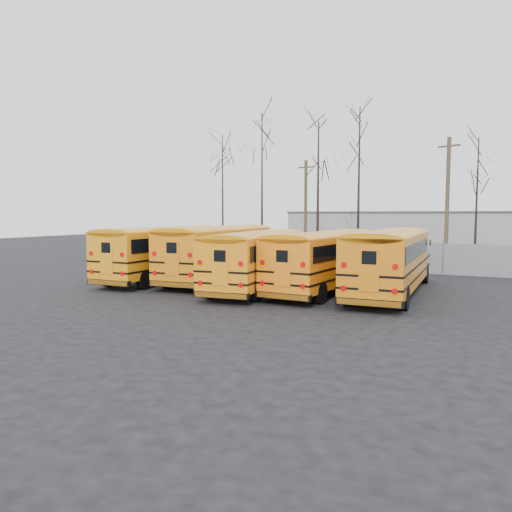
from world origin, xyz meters
The scene contains 15 objects.
ground centered at (0.00, 0.00, 0.00)m, with size 120.00×120.00×0.00m, color black.
fence centered at (0.00, 12.00, 1.00)m, with size 40.00×0.04×2.00m, color gray.
distant_building centered at (2.00, 32.00, 2.00)m, with size 22.00×8.00×4.00m, color #A2A29E.
bus_a centered at (-6.47, 2.36, 1.87)m, with size 2.70×11.42×3.19m.
bus_b centered at (-3.36, 3.27, 1.90)m, with size 3.24×11.72×3.25m.
bus_c centered at (0.03, 1.27, 1.79)m, with size 3.54×11.09×3.05m.
bus_d centered at (3.37, 2.18, 1.80)m, with size 3.44×11.14×3.07m.
bus_e centered at (6.44, 2.31, 1.87)m, with size 2.90×11.45×3.19m.
utility_pole_left centered at (-2.76, 16.07, 4.16)m, with size 1.43×0.39×8.09m.
utility_pole_right centered at (7.78, 16.67, 4.78)m, with size 1.56×0.79×9.31m.
tree_0 centered at (-10.87, 17.06, 5.39)m, with size 0.26×0.26×10.78m, color black.
tree_1 centered at (-5.82, 14.41, 5.89)m, with size 0.26×0.26×11.78m, color black.
tree_2 centered at (-1.74, 16.09, 5.52)m, with size 0.26×0.26×11.05m, color black.
tree_3 centered at (1.29, 16.91, 6.02)m, with size 0.26×0.26×12.05m, color black.
tree_4 centered at (9.73, 15.75, 4.51)m, with size 0.26×0.26×9.02m, color black.
Camera 1 is at (10.77, -21.69, 3.88)m, focal length 35.00 mm.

